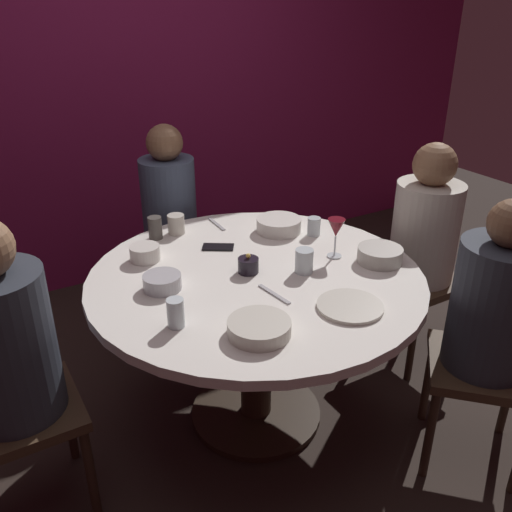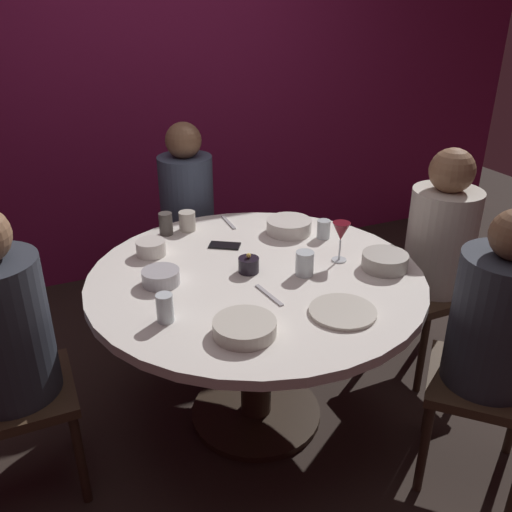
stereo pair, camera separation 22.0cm
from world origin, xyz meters
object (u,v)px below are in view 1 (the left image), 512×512
at_px(bowl_serving_large, 162,282).
at_px(cup_center_front, 155,228).
at_px(cell_phone, 218,247).
at_px(seated_diner_left, 5,346).
at_px(seated_diner_right, 425,232).
at_px(bowl_salad_center, 259,328).
at_px(bowl_sauce_side, 145,253).
at_px(cup_far_edge, 304,261).
at_px(seated_diner_back, 169,208).
at_px(cup_near_candle, 176,313).
at_px(bowl_small_white, 279,225).
at_px(cup_by_left_diner, 176,224).
at_px(candle_holder, 248,265).
at_px(dining_table, 256,304).
at_px(wine_glass, 336,230).
at_px(seated_diner_front_right, 494,310).
at_px(dinner_plate, 350,306).
at_px(cup_by_right_diner, 314,226).
at_px(bowl_rice_portion, 380,255).

distance_m(bowl_serving_large, cup_center_front, 0.49).
xyz_separation_m(cell_phone, bowl_serving_large, (-0.36, -0.23, 0.03)).
bearing_deg(seated_diner_left, seated_diner_right, 0.00).
bearing_deg(bowl_salad_center, bowl_sauce_side, 100.14).
bearing_deg(cup_far_edge, cell_phone, 116.93).
xyz_separation_m(seated_diner_back, bowl_salad_center, (-0.22, -1.32, 0.05)).
height_order(cup_near_candle, cup_far_edge, cup_near_candle).
xyz_separation_m(seated_diner_back, bowl_small_white, (0.32, -0.61, 0.05)).
bearing_deg(cup_by_left_diner, bowl_serving_large, -118.78).
bearing_deg(bowl_salad_center, cell_phone, 74.24).
bearing_deg(candle_holder, bowl_small_white, 41.14).
height_order(seated_diner_left, cell_phone, seated_diner_left).
height_order(dining_table, bowl_small_white, bowl_small_white).
distance_m(wine_glass, cup_center_front, 0.84).
distance_m(seated_diner_front_right, bowl_small_white, 1.03).
distance_m(dining_table, dinner_plate, 0.46).
bearing_deg(bowl_small_white, cup_by_right_diner, -45.59).
relative_size(seated_diner_back, cup_by_right_diner, 13.60).
xyz_separation_m(dining_table, cup_near_candle, (-0.44, -0.20, 0.20)).
height_order(cell_phone, bowl_salad_center, bowl_salad_center).
relative_size(bowl_salad_center, bowl_sauce_side, 1.68).
xyz_separation_m(cup_near_candle, cup_center_front, (0.21, 0.74, 0.00)).
relative_size(dining_table, candle_holder, 16.04).
height_order(bowl_sauce_side, cup_far_edge, cup_far_edge).
bearing_deg(cup_far_edge, bowl_serving_large, 163.57).
height_order(dining_table, cell_phone, cell_phone).
bearing_deg(cup_near_candle, cell_phone, 50.23).
bearing_deg(seated_diner_front_right, seated_diner_back, -22.60).
bearing_deg(bowl_rice_portion, bowl_sauce_side, 148.31).
distance_m(dining_table, cup_far_edge, 0.28).
height_order(seated_diner_left, bowl_salad_center, seated_diner_left).
bearing_deg(candle_holder, seated_diner_back, 88.67).
bearing_deg(cup_near_candle, cup_by_right_diner, 24.52).
xyz_separation_m(dining_table, bowl_sauce_side, (-0.35, 0.35, 0.18)).
distance_m(seated_diner_left, cup_center_front, 0.92).
xyz_separation_m(bowl_serving_large, bowl_sauce_side, (0.03, 0.28, 0.00)).
xyz_separation_m(dining_table, cup_by_right_diner, (0.44, 0.20, 0.19)).
xyz_separation_m(seated_diner_front_right, cell_phone, (-0.67, 0.96, 0.04)).
distance_m(candle_holder, bowl_salad_center, 0.46).
relative_size(seated_diner_right, wine_glass, 6.63).
relative_size(bowl_serving_large, cup_far_edge, 1.48).
height_order(dining_table, bowl_salad_center, bowl_salad_center).
xyz_separation_m(bowl_salad_center, bowl_sauce_side, (-0.13, 0.74, 0.01)).
relative_size(dinner_plate, cup_center_front, 2.30).
height_order(candle_holder, bowl_small_white, candle_holder).
xyz_separation_m(seated_diner_right, cup_by_left_diner, (-1.09, 0.55, 0.07)).
bearing_deg(seated_diner_right, bowl_rice_portion, 20.91).
relative_size(wine_glass, bowl_sauce_side, 1.36).
bearing_deg(cup_near_candle, bowl_serving_large, 78.01).
distance_m(wine_glass, cup_by_right_diner, 0.26).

